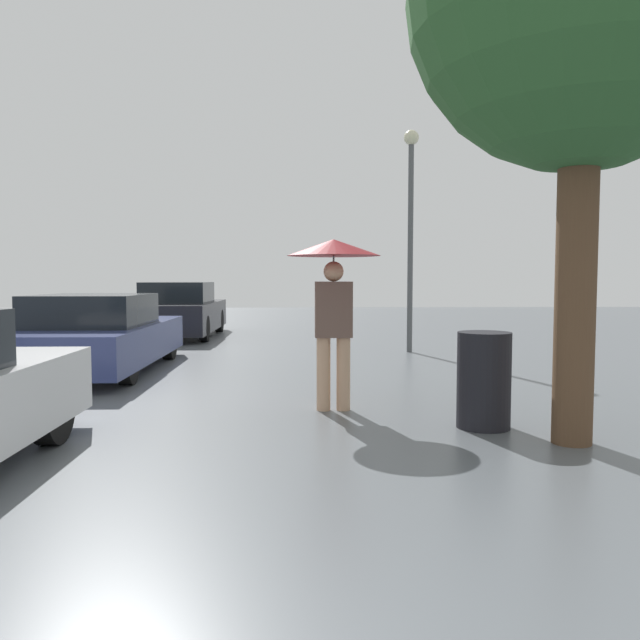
{
  "coord_description": "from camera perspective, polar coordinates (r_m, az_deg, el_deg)",
  "views": [
    {
      "loc": [
        -0.24,
        -0.88,
        1.44
      ],
      "look_at": [
        -0.01,
        5.86,
        0.99
      ],
      "focal_mm": 35.0,
      "sensor_mm": 36.0,
      "label": 1
    }
  ],
  "objects": [
    {
      "name": "pedestrian",
      "position": [
        6.75,
        1.25,
        3.96
      ],
      "size": [
        1.02,
        1.02,
        1.86
      ],
      "color": "tan",
      "rests_on": "ground_plane"
    },
    {
      "name": "street_lamp",
      "position": [
        12.35,
        8.29,
        9.94
      ],
      "size": [
        0.29,
        0.29,
        4.28
      ],
      "color": "#515456",
      "rests_on": "ground_plane"
    },
    {
      "name": "parked_car_farthest",
      "position": [
        15.8,
        -12.71,
        0.77
      ],
      "size": [
        1.77,
        4.28,
        1.35
      ],
      "color": "black",
      "rests_on": "ground_plane"
    },
    {
      "name": "parked_car_middle",
      "position": [
        10.28,
        -19.69,
        -1.33
      ],
      "size": [
        1.81,
        4.34,
        1.2
      ],
      "color": "navy",
      "rests_on": "ground_plane"
    },
    {
      "name": "trash_bin",
      "position": [
        6.23,
        14.75,
        -5.33
      ],
      "size": [
        0.51,
        0.51,
        0.93
      ],
      "color": "black",
      "rests_on": "ground_plane"
    }
  ]
}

